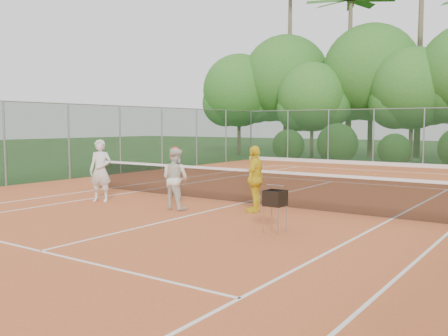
% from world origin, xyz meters
% --- Properties ---
extents(ground, '(120.00, 120.00, 0.00)m').
position_xyz_m(ground, '(0.00, 0.00, 0.00)').
color(ground, '#214418').
rests_on(ground, ground).
extents(clay_court, '(18.00, 36.00, 0.02)m').
position_xyz_m(clay_court, '(0.00, 0.00, 0.01)').
color(clay_court, '#C45D2D').
rests_on(clay_court, ground).
extents(tennis_net, '(11.97, 0.10, 1.10)m').
position_xyz_m(tennis_net, '(0.00, 0.00, 0.53)').
color(tennis_net, gray).
rests_on(tennis_net, clay_court).
extents(player_white, '(0.76, 0.65, 1.76)m').
position_xyz_m(player_white, '(-3.45, -2.01, 0.90)').
color(player_white, silver).
rests_on(player_white, clay_court).
extents(player_center_grp, '(0.79, 0.63, 1.61)m').
position_xyz_m(player_center_grp, '(-0.88, -1.78, 0.82)').
color(player_center_grp, silver).
rests_on(player_center_grp, clay_court).
extents(player_yellow, '(0.62, 1.04, 1.66)m').
position_xyz_m(player_yellow, '(1.01, -0.95, 0.85)').
color(player_yellow, yellow).
rests_on(player_yellow, clay_court).
extents(ball_hopper, '(0.38, 0.38, 0.86)m').
position_xyz_m(ball_hopper, '(2.59, -2.77, 0.70)').
color(ball_hopper, gray).
rests_on(ball_hopper, clay_court).
extents(stray_ball_a, '(0.07, 0.07, 0.07)m').
position_xyz_m(stray_ball_a, '(-1.26, 11.09, 0.05)').
color(stray_ball_a, '#B8C72E').
rests_on(stray_ball_a, clay_court).
extents(stray_ball_b, '(0.07, 0.07, 0.07)m').
position_xyz_m(stray_ball_b, '(0.56, 9.80, 0.05)').
color(stray_ball_b, '#D0DB33').
rests_on(stray_ball_b, clay_court).
extents(stray_ball_c, '(0.07, 0.07, 0.07)m').
position_xyz_m(stray_ball_c, '(-0.01, 10.21, 0.05)').
color(stray_ball_c, '#B7C82E').
rests_on(stray_ball_c, clay_court).
extents(court_markings, '(11.03, 23.83, 0.01)m').
position_xyz_m(court_markings, '(0.00, 0.00, 0.02)').
color(court_markings, white).
rests_on(court_markings, clay_court).
extents(fence_back, '(18.07, 0.07, 3.00)m').
position_xyz_m(fence_back, '(0.00, 15.00, 1.52)').
color(fence_back, '#19381E').
rests_on(fence_back, clay_court).
extents(fence_left, '(0.07, 33.07, 3.00)m').
position_xyz_m(fence_left, '(-9.00, -1.50, 1.52)').
color(fence_left, '#19381E').
rests_on(fence_left, clay_court).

